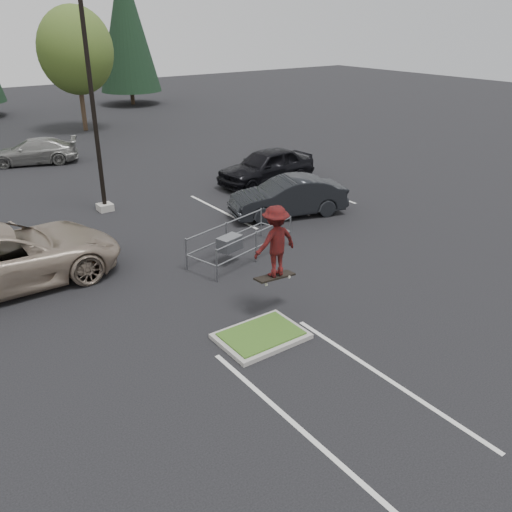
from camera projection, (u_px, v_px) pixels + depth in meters
ground at (261, 338)px, 14.04m from camera, size 120.00×120.00×0.00m
grass_median at (261, 336)px, 14.01m from camera, size 2.20×1.60×0.16m
stall_lines at (120, 270)px, 17.79m from camera, size 22.62×17.60×0.01m
light_pole at (92, 101)px, 21.35m from camera, size 0.70×0.60×10.12m
decid_c at (76, 53)px, 37.22m from camera, size 5.12×5.12×8.38m
conif_c at (126, 25)px, 48.01m from camera, size 5.50×5.50×12.50m
cart_corral at (232, 242)px, 18.18m from camera, size 4.14×2.35×1.11m
skateboarder at (275, 242)px, 14.58m from camera, size 1.34×0.75×2.17m
car_l_tan at (6, 257)px, 16.45m from camera, size 6.84×3.17×1.90m
car_r_charc at (288, 197)px, 22.38m from camera, size 5.08×2.98×1.58m
car_r_black at (267, 166)px, 26.58m from camera, size 5.18×2.30×1.73m
car_far_silver at (35, 151)px, 30.28m from camera, size 5.15×3.45×1.39m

